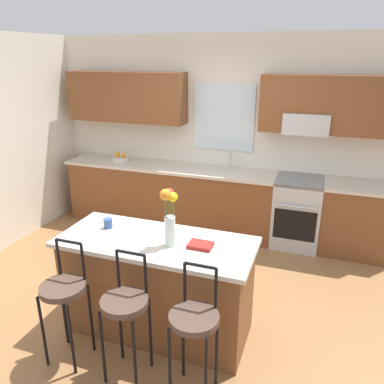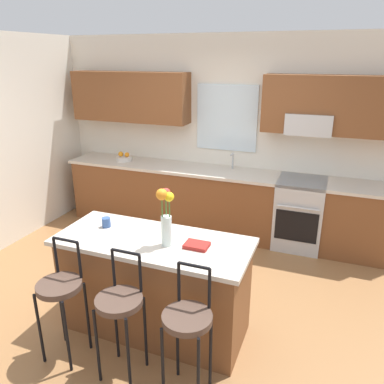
# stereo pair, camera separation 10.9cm
# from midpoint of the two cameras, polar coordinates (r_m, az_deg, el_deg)

# --- Properties ---
(ground_plane) EXTENTS (14.00, 14.00, 0.00)m
(ground_plane) POSITION_cam_midpoint_polar(r_m,az_deg,el_deg) (4.19, -3.83, -15.40)
(ground_plane) COLOR olive
(back_wall_assembly) EXTENTS (5.60, 0.50, 2.70)m
(back_wall_assembly) POSITION_cam_midpoint_polar(r_m,az_deg,el_deg) (5.37, 4.41, 10.11)
(back_wall_assembly) COLOR silver
(back_wall_assembly) RESTS_ON ground
(counter_run) EXTENTS (4.56, 0.64, 0.92)m
(counter_run) POSITION_cam_midpoint_polar(r_m,az_deg,el_deg) (5.39, 3.12, -1.38)
(counter_run) COLOR brown
(counter_run) RESTS_ON ground
(sink_faucet) EXTENTS (0.02, 0.13, 0.23)m
(sink_faucet) POSITION_cam_midpoint_polar(r_m,az_deg,el_deg) (5.31, 5.16, 4.97)
(sink_faucet) COLOR #B7BABC
(sink_faucet) RESTS_ON counter_run
(oven_range) EXTENTS (0.60, 0.64, 0.92)m
(oven_range) POSITION_cam_midpoint_polar(r_m,az_deg,el_deg) (5.20, 14.91, -2.96)
(oven_range) COLOR #B7BABC
(oven_range) RESTS_ON ground
(kitchen_island) EXTENTS (1.71, 0.73, 0.92)m
(kitchen_island) POSITION_cam_midpoint_polar(r_m,az_deg,el_deg) (3.54, -6.13, -13.81)
(kitchen_island) COLOR brown
(kitchen_island) RESTS_ON ground
(bar_stool_near) EXTENTS (0.36, 0.36, 1.04)m
(bar_stool_near) POSITION_cam_midpoint_polar(r_m,az_deg,el_deg) (3.30, -19.63, -14.11)
(bar_stool_near) COLOR black
(bar_stool_near) RESTS_ON ground
(bar_stool_middle) EXTENTS (0.36, 0.36, 1.04)m
(bar_stool_middle) POSITION_cam_midpoint_polar(r_m,az_deg,el_deg) (3.03, -11.07, -16.65)
(bar_stool_middle) COLOR black
(bar_stool_middle) RESTS_ON ground
(bar_stool_far) EXTENTS (0.36, 0.36, 1.04)m
(bar_stool_far) POSITION_cam_midpoint_polar(r_m,az_deg,el_deg) (2.83, -0.82, -19.15)
(bar_stool_far) COLOR black
(bar_stool_far) RESTS_ON ground
(flower_vase) EXTENTS (0.14, 0.15, 0.50)m
(flower_vase) POSITION_cam_midpoint_polar(r_m,az_deg,el_deg) (3.09, -4.43, -3.42)
(flower_vase) COLOR silver
(flower_vase) RESTS_ON kitchen_island
(mug_ceramic) EXTENTS (0.08, 0.08, 0.09)m
(mug_ceramic) POSITION_cam_midpoint_polar(r_m,az_deg,el_deg) (3.59, -13.38, -4.60)
(mug_ceramic) COLOR #33518C
(mug_ceramic) RESTS_ON kitchen_island
(cookbook) EXTENTS (0.20, 0.15, 0.03)m
(cookbook) POSITION_cam_midpoint_polar(r_m,az_deg,el_deg) (3.17, 0.29, -8.00)
(cookbook) COLOR maroon
(cookbook) RESTS_ON kitchen_island
(fruit_bowl_oranges) EXTENTS (0.24, 0.24, 0.13)m
(fruit_bowl_oranges) POSITION_cam_midpoint_polar(r_m,az_deg,el_deg) (5.81, -11.21, 5.00)
(fruit_bowl_oranges) COLOR silver
(fruit_bowl_oranges) RESTS_ON counter_run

